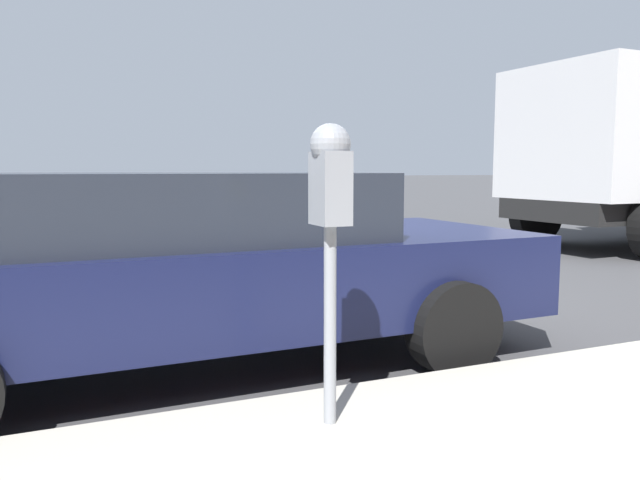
{
  "coord_description": "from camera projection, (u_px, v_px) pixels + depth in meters",
  "views": [
    {
      "loc": [
        -5.29,
        2.04,
        1.37
      ],
      "look_at": [
        -2.07,
        0.66,
        0.97
      ],
      "focal_mm": 35.0,
      "sensor_mm": 36.0,
      "label": 1
    }
  ],
  "objects": [
    {
      "name": "car_navy",
      "position": [
        190.0,
        263.0,
        4.27
      ],
      "size": [
        2.12,
        4.84,
        1.34
      ],
      "rotation": [
        0.0,
        0.0,
        3.16
      ],
      "color": "#14193D",
      "rests_on": "ground_plane"
    },
    {
      "name": "parking_meter",
      "position": [
        330.0,
        198.0,
        2.89
      ],
      "size": [
        0.21,
        0.19,
        1.43
      ],
      "color": "gray",
      "rests_on": "sidewalk"
    },
    {
      "name": "ground_plane",
      "position": [
        298.0,
        317.0,
        5.79
      ],
      "size": [
        220.0,
        220.0,
        0.0
      ],
      "primitive_type": "plane",
      "color": "#424244"
    }
  ]
}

